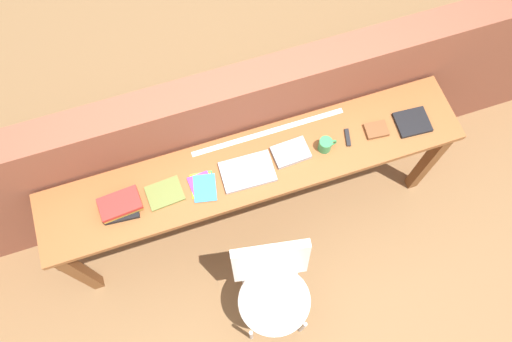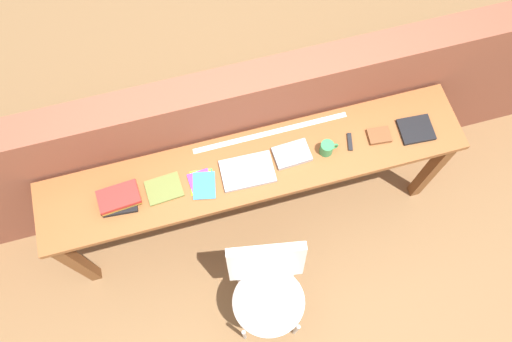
% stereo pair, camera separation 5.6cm
% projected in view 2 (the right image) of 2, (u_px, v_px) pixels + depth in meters
% --- Properties ---
extents(ground_plane, '(40.00, 40.00, 0.00)m').
position_uv_depth(ground_plane, '(265.00, 250.00, 3.57)').
color(ground_plane, brown).
extents(brick_wall_back, '(6.00, 0.20, 1.26)m').
position_uv_depth(brick_wall_back, '(240.00, 133.00, 3.22)').
color(brick_wall_back, brown).
rests_on(brick_wall_back, ground).
extents(sideboard, '(2.50, 0.44, 0.88)m').
position_uv_depth(sideboard, '(254.00, 174.00, 2.99)').
color(sideboard, brown).
rests_on(sideboard, ground).
extents(chair_white_moulded, '(0.51, 0.52, 0.89)m').
position_uv_depth(chair_white_moulded, '(268.00, 288.00, 2.94)').
color(chair_white_moulded, silver).
rests_on(chair_white_moulded, ground).
extents(book_stack_leftmost, '(0.23, 0.17, 0.08)m').
position_uv_depth(book_stack_leftmost, '(119.00, 199.00, 2.74)').
color(book_stack_leftmost, black).
rests_on(book_stack_leftmost, sideboard).
extents(magazine_cycling, '(0.21, 0.17, 0.02)m').
position_uv_depth(magazine_cycling, '(164.00, 189.00, 2.80)').
color(magazine_cycling, olive).
rests_on(magazine_cycling, sideboard).
extents(pamphlet_pile_colourful, '(0.16, 0.20, 0.01)m').
position_uv_depth(pamphlet_pile_colourful, '(202.00, 184.00, 2.81)').
color(pamphlet_pile_colourful, green).
rests_on(pamphlet_pile_colourful, sideboard).
extents(book_open_centre, '(0.31, 0.20, 0.02)m').
position_uv_depth(book_open_centre, '(247.00, 171.00, 2.83)').
color(book_open_centre, '#9E9EA3').
rests_on(book_open_centre, sideboard).
extents(book_grey_hardcover, '(0.21, 0.15, 0.03)m').
position_uv_depth(book_grey_hardcover, '(292.00, 154.00, 2.87)').
color(book_grey_hardcover, '#9E9EA3').
rests_on(book_grey_hardcover, sideboard).
extents(mug, '(0.11, 0.08, 0.09)m').
position_uv_depth(mug, '(327.00, 148.00, 2.85)').
color(mug, '#338C4C').
rests_on(mug, sideboard).
extents(multitool_folded, '(0.05, 0.11, 0.02)m').
position_uv_depth(multitool_folded, '(350.00, 142.00, 2.91)').
color(multitool_folded, black).
rests_on(multitool_folded, sideboard).
extents(leather_journal_brown, '(0.14, 0.11, 0.02)m').
position_uv_depth(leather_journal_brown, '(379.00, 136.00, 2.92)').
color(leather_journal_brown, brown).
rests_on(leather_journal_brown, sideboard).
extents(book_repair_rightmost, '(0.21, 0.18, 0.02)m').
position_uv_depth(book_repair_rightmost, '(416.00, 130.00, 2.93)').
color(book_repair_rightmost, black).
rests_on(book_repair_rightmost, sideboard).
extents(ruler_metal_back_edge, '(0.94, 0.03, 0.00)m').
position_uv_depth(ruler_metal_back_edge, '(271.00, 133.00, 2.94)').
color(ruler_metal_back_edge, silver).
rests_on(ruler_metal_back_edge, sideboard).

